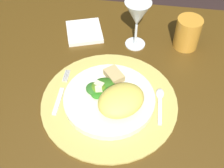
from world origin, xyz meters
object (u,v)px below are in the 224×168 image
at_px(dining_table, 120,113).
at_px(fork, 61,94).
at_px(napkin, 84,32).
at_px(dinner_plate, 109,99).
at_px(wine_glass, 137,15).
at_px(amber_tumbler, 187,33).
at_px(spoon, 160,100).

relative_size(dining_table, fork, 8.65).
bearing_deg(napkin, dinner_plate, -65.23).
height_order(dining_table, wine_glass, wine_glass).
relative_size(wine_glass, amber_tumbler, 1.56).
bearing_deg(napkin, dining_table, -54.09).
bearing_deg(dining_table, fork, -156.77).
bearing_deg(dining_table, napkin, 125.91).
relative_size(dining_table, spoon, 11.33).
height_order(spoon, wine_glass, wine_glass).
bearing_deg(napkin, wine_glass, -9.95).
xyz_separation_m(fork, napkin, (0.01, 0.28, -0.00)).
bearing_deg(spoon, dinner_plate, -171.19).
height_order(dining_table, dinner_plate, dinner_plate).
xyz_separation_m(dining_table, dinner_plate, (-0.02, -0.07, 0.16)).
bearing_deg(fork, dinner_plate, -1.28).
distance_m(napkin, amber_tumbler, 0.34).
relative_size(dinner_plate, amber_tumbler, 2.42).
height_order(dinner_plate, napkin, dinner_plate).
xyz_separation_m(spoon, wine_glass, (-0.09, 0.23, 0.11)).
bearing_deg(amber_tumbler, dinner_plate, -127.67).
bearing_deg(spoon, wine_glass, 111.41).
xyz_separation_m(dining_table, fork, (-0.16, -0.07, 0.16)).
distance_m(fork, spoon, 0.27).
height_order(spoon, napkin, napkin).
xyz_separation_m(napkin, amber_tumbler, (0.34, -0.01, 0.04)).
distance_m(spoon, amber_tumbler, 0.26).
distance_m(spoon, napkin, 0.37).
bearing_deg(wine_glass, napkin, 170.05).
bearing_deg(wine_glass, spoon, -68.59).
bearing_deg(fork, amber_tumbler, 37.63).
height_order(napkin, wine_glass, wine_glass).
bearing_deg(dinner_plate, dining_table, 72.90).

